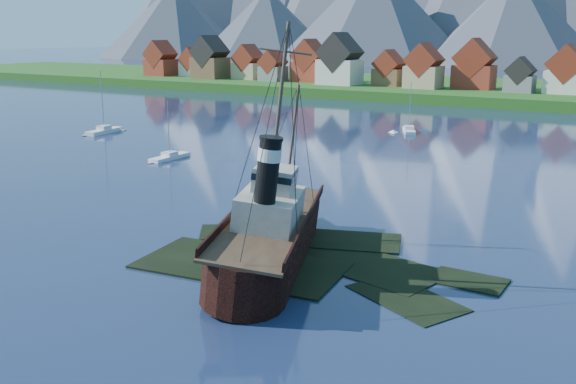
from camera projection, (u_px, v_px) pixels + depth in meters
The scene contains 8 objects.
ground at pixel (282, 266), 56.39m from camera, with size 1400.00×1400.00×0.00m, color #192647.
shoal at pixel (312, 266), 57.33m from camera, with size 31.71×21.24×1.14m.
seawall at pixel (557, 112), 165.06m from camera, with size 600.00×2.50×2.00m, color #3F3D38.
town at pixel (457, 69), 196.52m from camera, with size 250.96×16.69×17.30m.
tugboat_wreck at pixel (275, 229), 57.40m from camera, with size 6.46×27.83×22.05m.
sailboat_a at pixel (170, 158), 103.89m from camera, with size 2.34×8.19×9.92m.
sailboat_b at pixel (104, 132), 130.65m from camera, with size 3.38×9.25×13.10m.
sailboat_c at pixel (409, 131), 132.02m from camera, with size 5.57×8.42×10.77m.
Camera 1 is at (28.57, -44.82, 19.91)m, focal length 40.00 mm.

